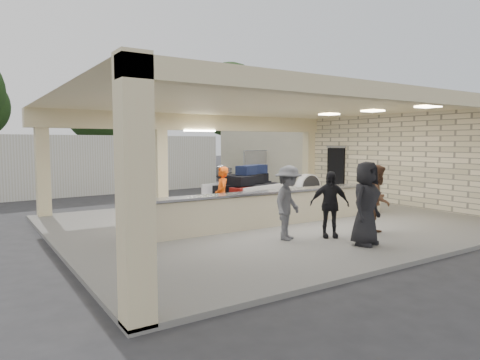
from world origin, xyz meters
TOP-DOWN VIEW (x-y plane):
  - ground at (0.00, 0.00)m, footprint 120.00×120.00m
  - pavilion at (0.21, 0.66)m, footprint 12.01×10.00m
  - baggage_counter at (0.00, -0.50)m, footprint 8.20×0.58m
  - luggage_cart at (0.02, 1.18)m, footprint 3.13×2.45m
  - drum_fan at (3.65, 2.42)m, footprint 1.01×0.56m
  - baggage_handler at (-1.51, 0.30)m, footprint 0.55×0.69m
  - passenger_a at (1.20, -2.91)m, footprint 0.94×0.70m
  - passenger_b at (-0.11, -2.52)m, footprint 0.99×0.82m
  - passenger_c at (-1.14, -2.18)m, footprint 1.20×0.94m
  - passenger_d at (-0.00, -3.55)m, footprint 1.00×0.61m
  - car_white_a at (8.47, 13.94)m, footprint 5.08×3.79m
  - car_white_b at (10.56, 13.28)m, footprint 5.29×3.86m
  - car_dark at (4.25, 15.78)m, footprint 4.75×2.30m
  - container_white at (-2.34, 11.28)m, footprint 12.94×3.53m
  - fence at (11.00, 9.00)m, footprint 12.06×0.06m
  - tree_mid at (2.32, 26.16)m, footprint 6.00×5.60m
  - tree_right at (14.32, 25.16)m, footprint 7.20×7.00m
  - adjacent_building at (9.50, 10.00)m, footprint 6.00×8.00m

SIDE VIEW (x-z plane):
  - ground at x=0.00m, z-range 0.00..0.00m
  - baggage_counter at x=0.00m, z-range 0.10..1.08m
  - car_white_a at x=8.47m, z-range 0.00..1.31m
  - drum_fan at x=3.65m, z-range 0.14..1.25m
  - car_dark at x=4.25m, z-range 0.00..1.52m
  - car_white_b at x=10.56m, z-range 0.00..1.57m
  - passenger_b at x=-0.11m, z-range 0.10..1.74m
  - baggage_handler at x=-1.51m, z-range 0.10..1.75m
  - luggage_cart at x=0.02m, z-range 0.17..1.78m
  - passenger_a at x=1.20m, z-range 0.10..1.87m
  - passenger_c at x=-1.14m, z-range 0.10..1.89m
  - fence at x=11.00m, z-range 0.04..2.07m
  - passenger_d at x=0.00m, z-range 0.10..2.01m
  - pavilion at x=0.21m, z-range -0.43..3.12m
  - container_white at x=-2.34m, z-range 0.00..2.77m
  - adjacent_building at x=9.50m, z-range 0.00..3.20m
  - tree_mid at x=2.32m, z-range 0.96..8.96m
  - tree_right at x=14.32m, z-range 1.21..11.21m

